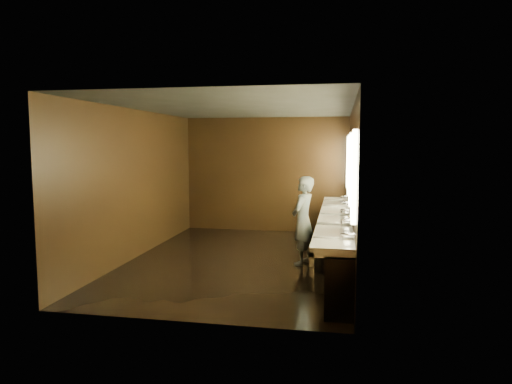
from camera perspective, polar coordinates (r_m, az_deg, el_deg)
floor at (r=8.57m, az=-2.00°, el=-8.53°), size 6.00×6.00×0.00m
ceiling at (r=8.32m, az=-2.08°, el=10.49°), size 4.00×6.00×0.02m
wall_back at (r=11.27m, az=1.27°, el=2.19°), size 4.00×0.02×2.80m
wall_front at (r=5.46m, az=-8.89°, el=-1.96°), size 4.00×0.02×2.80m
wall_left at (r=8.97m, az=-14.61°, el=1.02°), size 0.02×6.00×2.80m
wall_right at (r=8.13m, az=11.85°, el=0.59°), size 0.02×6.00×2.80m
sink_counter at (r=8.26m, az=10.28°, el=-5.64°), size 0.55×5.40×1.01m
mirror_band at (r=8.11m, az=11.77°, el=3.06°), size 0.06×5.03×1.15m
person at (r=8.19m, az=5.90°, el=-3.56°), size 0.54×0.67×1.58m
trash_bin at (r=7.86m, az=8.62°, el=-7.85°), size 0.42×0.42×0.55m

